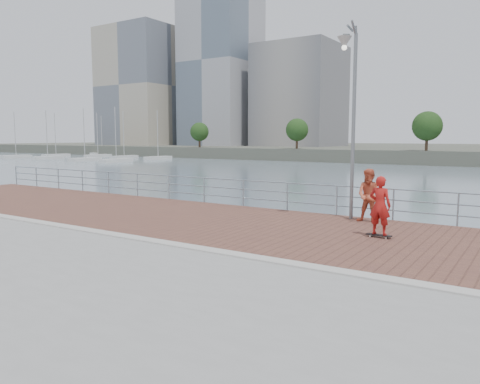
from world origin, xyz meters
The scene contains 10 objects.
water centered at (0.00, 0.00, -2.00)m, with size 400.00×400.00×0.00m, color slate.
seawall centered at (0.00, -5.00, -1.00)m, with size 40.00×24.00×2.00m, color gray.
brick_lane centered at (0.00, 3.60, 0.01)m, with size 40.00×6.80×0.02m, color brown.
curb centered at (0.00, 0.00, 0.03)m, with size 40.00×0.40×0.06m, color #B7B5AD.
guardrail centered at (0.00, 7.00, 0.69)m, with size 39.06×0.06×1.13m.
street_lamp centered at (1.75, 6.03, 4.56)m, with size 0.47×1.36×6.41m.
skateboard centered at (3.51, 3.92, 0.09)m, with size 0.73×0.22×0.08m.
skateboarder centered at (3.51, 3.92, 0.95)m, with size 0.62×0.40×1.69m, color #B41B18.
bystander centered at (2.51, 6.14, 0.92)m, with size 0.88×0.69×1.81m, color #D15E3D.
marina centered at (-79.96, 61.44, -1.52)m, with size 35.78×31.21×10.62m.
Camera 1 is at (7.35, -9.30, 2.89)m, focal length 35.00 mm.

